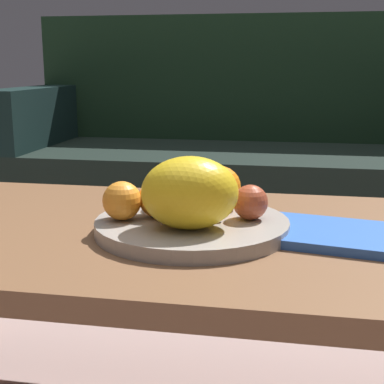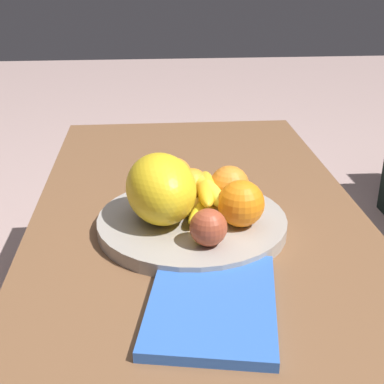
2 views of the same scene
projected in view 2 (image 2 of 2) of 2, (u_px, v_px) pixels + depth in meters
ground_plane at (198, 379)px, 1.21m from camera, size 8.00×8.00×0.00m
coffee_table at (199, 235)px, 1.05m from camera, size 1.25×0.65×0.41m
fruit_bowl at (192, 223)px, 0.98m from camera, size 0.35×0.35×0.03m
melon_large_front at (161, 189)px, 0.94m from camera, size 0.18×0.15×0.12m
orange_front at (174, 175)px, 1.07m from camera, size 0.07×0.07×0.07m
orange_left at (192, 186)px, 1.02m from camera, size 0.07×0.07×0.07m
orange_right at (241, 204)px, 0.93m from camera, size 0.08×0.08×0.08m
orange_back at (230, 186)px, 1.01m from camera, size 0.08×0.08×0.08m
apple_front at (207, 227)px, 0.87m from camera, size 0.06×0.06×0.06m
banana_bunch at (207, 199)px, 0.98m from camera, size 0.17×0.16×0.06m
magazine at (212, 303)px, 0.77m from camera, size 0.28×0.22×0.02m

